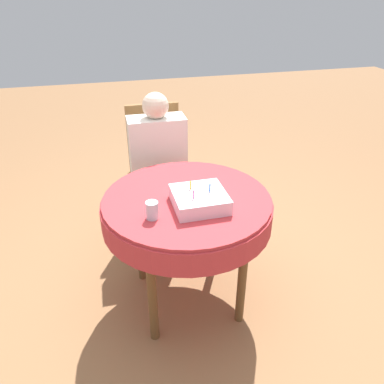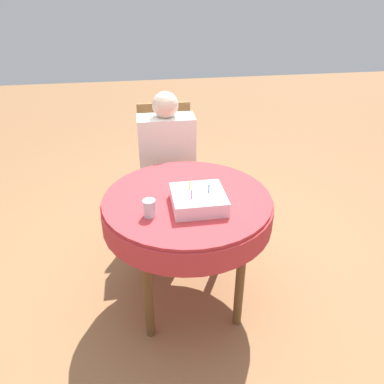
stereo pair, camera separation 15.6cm
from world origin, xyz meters
The scene contains 6 objects.
ground_plane centered at (0.00, 0.00, 0.00)m, with size 12.00×12.00×0.00m, color #8C603D.
dining_table centered at (0.00, 0.00, 0.64)m, with size 0.94×0.94×0.74m.
chair centered at (-0.04, 0.79, 0.53)m, with size 0.43×0.43×1.00m.
person centered at (-0.04, 0.68, 0.68)m, with size 0.39×0.29×1.13m.
birthday_cake centered at (0.04, -0.10, 0.77)m, with size 0.27×0.27×0.12m.
drinking_glass centered at (-0.21, -0.15, 0.78)m, with size 0.06×0.06×0.09m.
Camera 1 is at (-0.41, -1.70, 1.76)m, focal length 35.00 mm.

